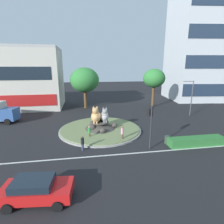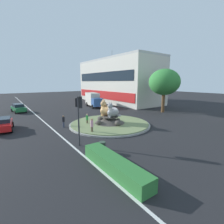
{
  "view_description": "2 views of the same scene",
  "coord_description": "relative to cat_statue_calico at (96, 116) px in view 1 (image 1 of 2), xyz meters",
  "views": [
    {
      "loc": [
        -2.03,
        -22.05,
        8.25
      ],
      "look_at": [
        1.82,
        1.32,
        2.12
      ],
      "focal_mm": 27.75,
      "sensor_mm": 36.0,
      "label": 1
    },
    {
      "loc": [
        17.71,
        -12.07,
        5.81
      ],
      "look_at": [
        1.46,
        -0.65,
        2.08
      ],
      "focal_mm": 25.73,
      "sensor_mm": 36.0,
      "label": 2
    }
  ],
  "objects": [
    {
      "name": "litter_bin",
      "position": [
        7.48,
        -5.31,
        -1.6
      ],
      "size": [
        0.56,
        0.56,
        0.9
      ],
      "color": "#2D4233",
      "rests_on": "ground"
    },
    {
      "name": "ground_plane",
      "position": [
        0.58,
        0.16,
        -2.05
      ],
      "size": [
        160.0,
        160.0,
        0.0
      ],
      "primitive_type": "plane",
      "color": "black"
    },
    {
      "name": "pedestrian_black_shirt",
      "position": [
        -1.78,
        -5.48,
        -1.21
      ],
      "size": [
        0.33,
        0.33,
        1.58
      ],
      "rotation": [
        0.0,
        0.0,
        4.24
      ],
      "color": "#33384C",
      "rests_on": "ground"
    },
    {
      "name": "roundabout_island",
      "position": [
        0.57,
        0.15,
        -1.7
      ],
      "size": [
        10.94,
        10.94,
        1.2
      ],
      "color": "gray",
      "rests_on": "ground"
    },
    {
      "name": "streetlight_arm",
      "position": [
        16.62,
        4.98,
        1.54
      ],
      "size": [
        2.12,
        0.46,
        6.06
      ],
      "rotation": [
        0.0,
        0.0,
        3.0
      ],
      "color": "#4C4C51",
      "rests_on": "ground"
    },
    {
      "name": "broadleaf_tree_behind_island",
      "position": [
        -1.16,
        13.81,
        3.71
      ],
      "size": [
        5.78,
        5.78,
        8.24
      ],
      "color": "brown",
      "rests_on": "ground"
    },
    {
      "name": "cat_statue_calico",
      "position": [
        0.0,
        0.0,
        0.0
      ],
      "size": [
        1.71,
        2.33,
        2.32
      ],
      "rotation": [
        0.0,
        0.0,
        -1.72
      ],
      "color": "tan",
      "rests_on": "roundabout_island"
    },
    {
      "name": "clipped_hedge_strip",
      "position": [
        10.41,
        -6.2,
        -1.6
      ],
      "size": [
        6.19,
        1.2,
        0.9
      ],
      "primitive_type": "cube",
      "color": "#2D7033",
      "rests_on": "ground"
    },
    {
      "name": "hatchback_near_shophouse",
      "position": [
        -4.64,
        -11.93,
        -1.24
      ],
      "size": [
        4.51,
        2.44,
        1.52
      ],
      "rotation": [
        0.0,
        0.0,
        -0.1
      ],
      "color": "red",
      "rests_on": "ground"
    },
    {
      "name": "pedestrian_green_shirt",
      "position": [
        -0.99,
        -2.5,
        -1.21
      ],
      "size": [
        0.3,
        0.3,
        1.57
      ],
      "rotation": [
        0.0,
        0.0,
        5.75
      ],
      "color": "brown",
      "rests_on": "ground"
    },
    {
      "name": "pedestrian_pink_shirt",
      "position": [
        2.73,
        -3.74,
        -1.08
      ],
      "size": [
        0.32,
        0.32,
        1.79
      ],
      "rotation": [
        0.0,
        0.0,
        2.21
      ],
      "color": "brown",
      "rests_on": "ground"
    },
    {
      "name": "traffic_light_mast",
      "position": [
        5.0,
        -6.2,
        1.3
      ],
      "size": [
        0.76,
        0.49,
        4.56
      ],
      "rotation": [
        0.0,
        0.0,
        1.45
      ],
      "color": "#2D2D33",
      "rests_on": "ground"
    },
    {
      "name": "office_tower",
      "position": [
        30.1,
        20.2,
        13.63
      ],
      "size": [
        19.33,
        15.63,
        31.35
      ],
      "rotation": [
        0.0,
        0.0,
        -0.13
      ],
      "color": "silver",
      "rests_on": "ground"
    },
    {
      "name": "second_tree_near_tower",
      "position": [
        13.16,
        12.85,
        3.93
      ],
      "size": [
        4.54,
        4.54,
        7.98
      ],
      "color": "brown",
      "rests_on": "ground"
    },
    {
      "name": "cat_statue_grey",
      "position": [
        1.16,
        0.21,
        -0.1
      ],
      "size": [
        1.3,
        2.1,
        2.04
      ],
      "rotation": [
        0.0,
        0.0,
        -1.5
      ],
      "color": "gray",
      "rests_on": "roundabout_island"
    },
    {
      "name": "lane_centreline",
      "position": [
        0.58,
        -6.9,
        -2.04
      ],
      "size": [
        112.0,
        0.2,
        0.01
      ],
      "primitive_type": "cube",
      "color": "silver",
      "rests_on": "ground"
    }
  ]
}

